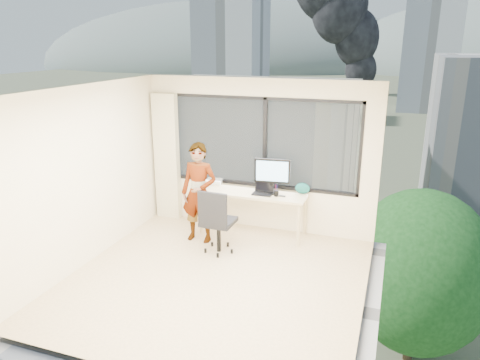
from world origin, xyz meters
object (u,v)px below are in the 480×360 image
at_px(chair, 219,220).
at_px(monitor, 272,176).
at_px(person, 199,193).
at_px(handbag, 302,188).
at_px(laptop, 263,188).
at_px(desk, 253,213).
at_px(game_console, 214,181).

xyz_separation_m(chair, monitor, (0.60, 0.90, 0.51)).
relative_size(chair, person, 0.65).
bearing_deg(handbag, laptop, -153.35).
relative_size(monitor, handbag, 2.46).
distance_m(desk, game_console, 0.93).
height_order(laptop, handbag, laptop).
relative_size(chair, monitor, 1.80).
xyz_separation_m(chair, laptop, (0.47, 0.78, 0.32)).
bearing_deg(person, laptop, 27.75).
xyz_separation_m(person, handbag, (1.54, 0.73, 0.02)).
bearing_deg(monitor, handbag, 8.31).
xyz_separation_m(desk, handbag, (0.80, 0.18, 0.47)).
height_order(monitor, handbag, monitor).
distance_m(chair, handbag, 1.53).
xyz_separation_m(game_console, laptop, (0.99, -0.29, 0.07)).
bearing_deg(chair, game_console, 116.89).
bearing_deg(monitor, person, -157.02).
distance_m(person, game_console, 0.78).
height_order(chair, laptop, chair).
distance_m(desk, handbag, 0.94).
bearing_deg(desk, chair, -108.74).
bearing_deg(chair, person, 148.15).
relative_size(chair, handbag, 4.43).
xyz_separation_m(desk, game_console, (-0.80, 0.23, 0.41)).
distance_m(laptop, handbag, 0.66).
relative_size(game_console, handbag, 1.17).
bearing_deg(person, desk, 36.70).
distance_m(desk, chair, 0.91).
xyz_separation_m(laptop, handbag, (0.61, 0.25, -0.01)).
height_order(desk, laptop, laptop).
distance_m(person, laptop, 1.05).
height_order(person, handbag, person).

